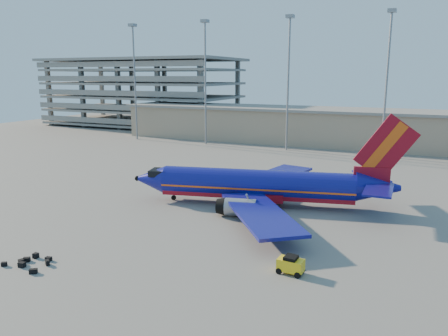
# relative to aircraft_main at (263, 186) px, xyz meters

# --- Properties ---
(ground) EXTENTS (220.00, 220.00, 0.00)m
(ground) POSITION_rel_aircraft_main_xyz_m (-4.42, -4.05, -2.56)
(ground) COLOR slate
(ground) RESTS_ON ground
(terminal_building) EXTENTS (122.00, 16.00, 8.50)m
(terminal_building) POSITION_rel_aircraft_main_xyz_m (5.58, 53.95, 1.76)
(terminal_building) COLOR gray
(terminal_building) RESTS_ON ground
(parking_garage) EXTENTS (62.00, 32.00, 21.40)m
(parking_garage) POSITION_rel_aircraft_main_xyz_m (-66.42, 70.00, 9.17)
(parking_garage) COLOR slate
(parking_garage) RESTS_ON ground
(light_mast_row) EXTENTS (101.60, 1.60, 28.65)m
(light_mast_row) POSITION_rel_aircraft_main_xyz_m (0.58, 41.95, 15.00)
(light_mast_row) COLOR gray
(light_mast_row) RESTS_ON ground
(aircraft_main) EXTENTS (34.85, 33.14, 11.98)m
(aircraft_main) POSITION_rel_aircraft_main_xyz_m (0.00, 0.00, 0.00)
(aircraft_main) COLOR navy
(aircraft_main) RESTS_ON ground
(baggage_tug) EXTENTS (2.25, 1.45, 1.56)m
(baggage_tug) POSITION_rel_aircraft_main_xyz_m (8.72, -17.64, -1.75)
(baggage_tug) COLOR yellow
(baggage_tug) RESTS_ON ground
(luggage_pile) EXTENTS (4.10, 2.99, 0.47)m
(luggage_pile) POSITION_rel_aircraft_main_xyz_m (-12.57, -25.43, -2.35)
(luggage_pile) COLOR black
(luggage_pile) RESTS_ON ground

